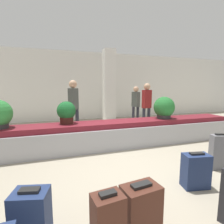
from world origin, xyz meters
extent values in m
plane|color=#9E937F|center=(0.00, 0.00, 0.00)|extent=(18.00, 18.00, 0.00)
cube|color=silver|center=(0.00, 5.85, 1.60)|extent=(18.00, 0.06, 3.20)
cube|color=#9E9EA3|center=(0.00, 1.65, 0.27)|extent=(7.33, 0.82, 0.54)
cube|color=maroon|center=(0.00, 1.65, 0.60)|extent=(7.04, 0.66, 0.13)
cube|color=silver|center=(0.94, 4.96, 1.60)|extent=(0.49, 0.49, 3.20)
cube|color=#472319|center=(-0.60, -1.15, 0.28)|extent=(0.41, 0.29, 0.56)
cube|color=black|center=(-0.60, -1.15, 0.58)|extent=(0.22, 0.11, 0.03)
cube|color=slate|center=(1.51, -0.21, 0.33)|extent=(0.32, 0.24, 0.66)
cube|color=black|center=(1.51, -0.21, 0.68)|extent=(0.17, 0.10, 0.03)
cube|color=navy|center=(0.64, -0.58, 0.26)|extent=(0.43, 0.30, 0.53)
cube|color=black|center=(0.64, -0.58, 0.54)|extent=(0.23, 0.12, 0.03)
cube|color=black|center=(-0.99, -1.29, 0.65)|extent=(0.16, 0.09, 0.03)
cube|color=navy|center=(-1.65, -0.89, 0.28)|extent=(0.39, 0.33, 0.56)
cube|color=black|center=(-1.65, -0.89, 0.57)|extent=(0.20, 0.13, 0.03)
cylinder|color=#381914|center=(-1.14, 1.75, 0.76)|extent=(0.32, 0.32, 0.20)
sphere|color=#195B28|center=(-1.14, 1.75, 0.98)|extent=(0.45, 0.45, 0.45)
cylinder|color=#2D2D2D|center=(1.57, 1.65, 0.74)|extent=(0.39, 0.39, 0.16)
sphere|color=#236B2D|center=(1.57, 1.65, 0.99)|extent=(0.59, 0.59, 0.59)
cylinder|color=#282833|center=(1.65, 3.89, 0.38)|extent=(0.11, 0.11, 0.76)
cylinder|color=#282833|center=(1.85, 3.89, 0.38)|extent=(0.11, 0.11, 0.76)
cube|color=#474C47|center=(1.75, 3.89, 1.06)|extent=(0.27, 0.36, 0.60)
sphere|color=tan|center=(1.75, 3.89, 1.47)|extent=(0.22, 0.22, 0.22)
cylinder|color=#282833|center=(-0.95, 2.96, 0.42)|extent=(0.11, 0.11, 0.85)
cylinder|color=#282833|center=(-0.75, 2.96, 0.42)|extent=(0.11, 0.11, 0.85)
cube|color=#474C47|center=(-0.85, 2.96, 1.18)|extent=(0.34, 0.36, 0.67)
sphere|color=tan|center=(-0.85, 2.96, 1.64)|extent=(0.25, 0.25, 0.25)
cylinder|color=#282833|center=(1.63, 2.95, 0.41)|extent=(0.11, 0.11, 0.81)
cylinder|color=#282833|center=(1.83, 2.95, 0.41)|extent=(0.11, 0.11, 0.81)
cube|color=maroon|center=(1.73, 2.95, 1.13)|extent=(0.36, 0.26, 0.64)
sphere|color=tan|center=(1.73, 2.95, 1.57)|extent=(0.24, 0.24, 0.24)
camera|label=1|loc=(-1.38, -2.60, 1.54)|focal=28.00mm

